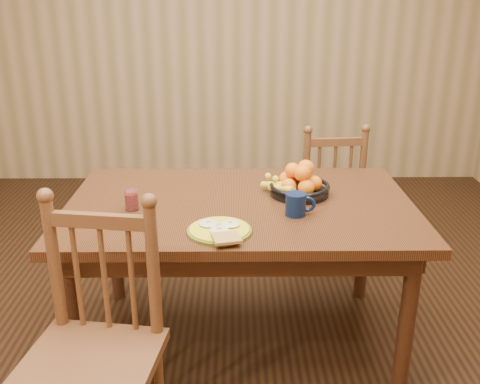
{
  "coord_description": "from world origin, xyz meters",
  "views": [
    {
      "loc": [
        -0.02,
        -2.3,
        1.67
      ],
      "look_at": [
        0.0,
        0.0,
        0.8
      ],
      "focal_mm": 40.0,
      "sensor_mm": 36.0,
      "label": 1
    }
  ],
  "objects_px": {
    "chair_far": "(326,197)",
    "chair_near": "(93,351)",
    "dining_table": "(240,219)",
    "fruit_bowl": "(299,184)",
    "breakfast_plate": "(220,230)",
    "coffee_mug": "(297,204)"
  },
  "relations": [
    {
      "from": "chair_far",
      "to": "chair_near",
      "type": "distance_m",
      "value": 1.92
    },
    {
      "from": "dining_table",
      "to": "chair_far",
      "type": "bearing_deg",
      "value": 56.5
    },
    {
      "from": "chair_near",
      "to": "fruit_bowl",
      "type": "xyz_separation_m",
      "value": [
        0.8,
        0.84,
        0.32
      ]
    },
    {
      "from": "breakfast_plate",
      "to": "chair_far",
      "type": "bearing_deg",
      "value": 61.41
    },
    {
      "from": "coffee_mug",
      "to": "breakfast_plate",
      "type": "bearing_deg",
      "value": -151.2
    },
    {
      "from": "breakfast_plate",
      "to": "coffee_mug",
      "type": "xyz_separation_m",
      "value": [
        0.33,
        0.18,
        0.04
      ]
    },
    {
      "from": "dining_table",
      "to": "breakfast_plate",
      "type": "height_order",
      "value": "breakfast_plate"
    },
    {
      "from": "fruit_bowl",
      "to": "breakfast_plate",
      "type": "bearing_deg",
      "value": -130.35
    },
    {
      "from": "dining_table",
      "to": "chair_near",
      "type": "xyz_separation_m",
      "value": [
        -0.52,
        -0.75,
        -0.18
      ]
    },
    {
      "from": "dining_table",
      "to": "chair_far",
      "type": "xyz_separation_m",
      "value": [
        0.55,
        0.84,
        -0.22
      ]
    },
    {
      "from": "chair_far",
      "to": "coffee_mug",
      "type": "bearing_deg",
      "value": 67.29
    },
    {
      "from": "chair_near",
      "to": "breakfast_plate",
      "type": "relative_size",
      "value": 3.37
    },
    {
      "from": "chair_near",
      "to": "coffee_mug",
      "type": "bearing_deg",
      "value": 46.19
    },
    {
      "from": "dining_table",
      "to": "chair_far",
      "type": "height_order",
      "value": "chair_far"
    },
    {
      "from": "breakfast_plate",
      "to": "coffee_mug",
      "type": "height_order",
      "value": "coffee_mug"
    },
    {
      "from": "dining_table",
      "to": "breakfast_plate",
      "type": "distance_m",
      "value": 0.36
    },
    {
      "from": "dining_table",
      "to": "coffee_mug",
      "type": "distance_m",
      "value": 0.32
    },
    {
      "from": "dining_table",
      "to": "fruit_bowl",
      "type": "xyz_separation_m",
      "value": [
        0.28,
        0.1,
        0.14
      ]
    },
    {
      "from": "breakfast_plate",
      "to": "coffee_mug",
      "type": "bearing_deg",
      "value": 28.8
    },
    {
      "from": "dining_table",
      "to": "chair_near",
      "type": "bearing_deg",
      "value": -124.86
    },
    {
      "from": "coffee_mug",
      "to": "fruit_bowl",
      "type": "xyz_separation_m",
      "value": [
        0.04,
        0.25,
        0.0
      ]
    },
    {
      "from": "chair_far",
      "to": "breakfast_plate",
      "type": "distance_m",
      "value": 1.37
    }
  ]
}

